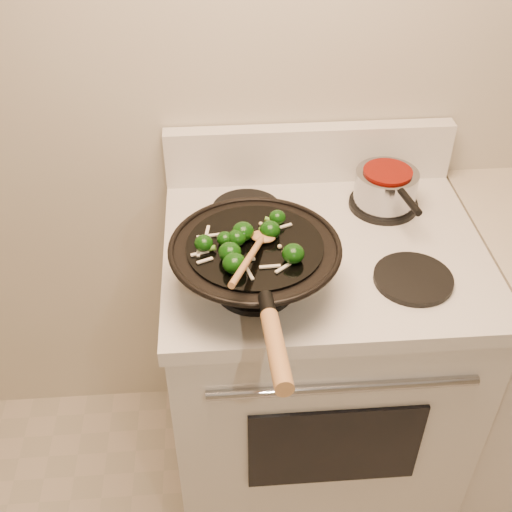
{
  "coord_description": "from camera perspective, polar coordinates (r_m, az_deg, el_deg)",
  "views": [
    {
      "loc": [
        -0.37,
        -0.05,
        1.88
      ],
      "look_at": [
        -0.29,
        1.01,
        1.02
      ],
      "focal_mm": 45.0,
      "sensor_mm": 36.0,
      "label": 1
    }
  ],
  "objects": [
    {
      "name": "stove",
      "position": [
        1.88,
        5.13,
        -9.72
      ],
      "size": [
        0.78,
        0.67,
        1.08
      ],
      "color": "silver",
      "rests_on": "ground"
    },
    {
      "name": "saucepan",
      "position": [
        1.69,
        11.48,
        6.04
      ],
      "size": [
        0.16,
        0.26,
        0.1
      ],
      "color": "#97999F",
      "rests_on": "stove"
    },
    {
      "name": "wooden_spoon",
      "position": [
        1.31,
        -0.11,
        0.59
      ],
      "size": [
        0.12,
        0.24,
        0.07
      ],
      "color": "#A97342",
      "rests_on": "wok"
    },
    {
      "name": "stirfry",
      "position": [
        1.34,
        -0.81,
        1.23
      ],
      "size": [
        0.23,
        0.22,
        0.04
      ],
      "color": "#0B3307",
      "rests_on": "wok"
    },
    {
      "name": "wok",
      "position": [
        1.39,
        -0.07,
        -0.74
      ],
      "size": [
        0.37,
        0.62,
        0.17
      ],
      "color": "black",
      "rests_on": "stove"
    }
  ]
}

